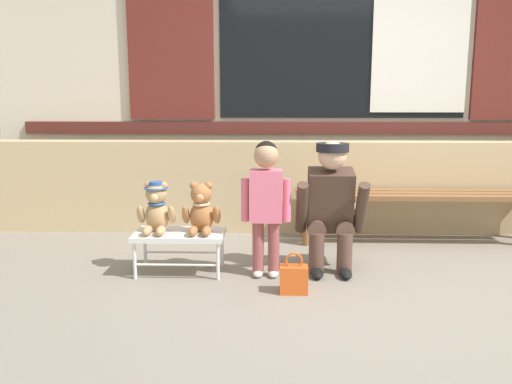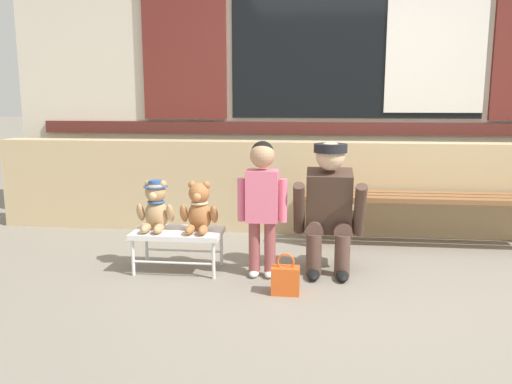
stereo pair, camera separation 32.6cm
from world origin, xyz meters
The scene contains 10 objects.
ground_plane centered at (0.00, 0.00, 0.00)m, with size 60.00×60.00×0.00m, color gray.
brick_low_wall centered at (0.00, 1.43, 0.42)m, with size 6.78×0.25×0.85m, color tan.
shop_facade centered at (0.00, 1.94, 1.73)m, with size 6.92×0.26×3.45m.
wooden_bench_long centered at (0.58, 1.06, 0.37)m, with size 2.10×0.40×0.44m.
small_display_bench centered at (-1.34, 0.18, 0.27)m, with size 0.64×0.36×0.30m.
teddy_bear_with_hat centered at (-1.50, 0.18, 0.47)m, with size 0.28×0.27×0.36m.
teddy_bear_plain centered at (-1.18, 0.18, 0.46)m, with size 0.28×0.26×0.36m.
child_standing centered at (-0.72, 0.12, 0.59)m, with size 0.35×0.18×0.96m.
adult_crouching centered at (-0.25, 0.27, 0.48)m, with size 0.50×0.49×0.95m.
handbag_on_ground centered at (-0.54, -0.20, 0.10)m, with size 0.18×0.11×0.27m.
Camera 2 is at (-0.36, -3.40, 1.25)m, focal length 36.66 mm.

